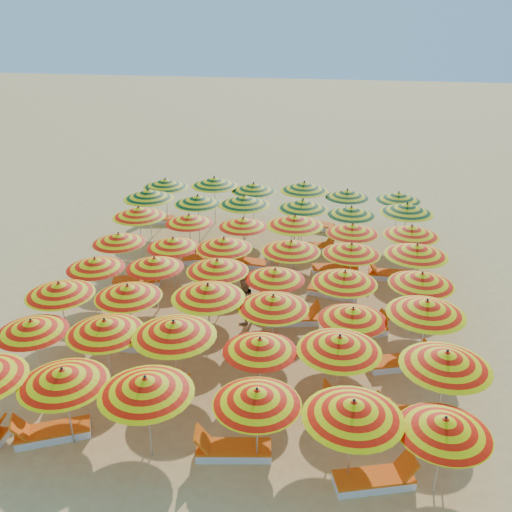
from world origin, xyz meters
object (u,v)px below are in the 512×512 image
(umbrella_12, at_px, (59,289))
(umbrella_10, at_px, (339,343))
(umbrella_46, at_px, (347,194))
(lounger_10, at_px, (361,330))
(umbrella_21, at_px, (275,274))
(lounger_17, at_px, (315,247))
(lounger_2, at_px, (232,450))
(lounger_1, at_px, (51,432))
(umbrella_2, at_px, (146,386))
(umbrella_17, at_px, (427,307))
(umbrella_7, at_px, (105,326))
(umbrella_39, at_px, (303,204))
(umbrella_5, at_px, (445,426))
(umbrella_34, at_px, (352,229))
(umbrella_25, at_px, (173,243))
(umbrella_16, at_px, (353,314))
(umbrella_36, at_px, (148,194))
(umbrella_38, at_px, (244,200))
(umbrella_9, at_px, (260,345))
(umbrella_15, at_px, (273,302))
(lounger_11, at_px, (138,281))
(umbrella_22, at_px, (345,277))
(umbrella_24, at_px, (119,238))
(lounger_4, at_px, (160,386))
(umbrella_45, at_px, (304,186))
(beachgoer_b, at_px, (244,301))
(umbrella_29, at_px, (417,250))
(lounger_15, at_px, (336,268))
(umbrella_4, at_px, (353,410))
(umbrella_18, at_px, (95,263))
(lounger_6, at_px, (410,416))
(umbrella_8, at_px, (174,329))
(umbrella_11, at_px, (446,359))
(umbrella_31, at_px, (189,219))
(umbrella_40, at_px, (351,211))
(umbrella_30, at_px, (139,212))
(umbrella_6, at_px, (32,326))
(lounger_16, at_px, (390,274))
(lounger_14, at_px, (255,264))
(lounger_5, at_px, (355,405))
(lounger_9, at_px, (293,318))
(umbrella_43, at_px, (214,182))
(umbrella_14, at_px, (208,291))
(umbrella_44, at_px, (254,187))
(umbrella_47, at_px, (398,196))
(lounger_3, at_px, (376,479))
(lounger_19, at_px, (314,225))
(lounger_13, at_px, (205,258))
(lounger_18, at_px, (155,219))
(umbrella_35, at_px, (411,231))
(lounger_8, at_px, (400,362))
(lounger_7, at_px, (151,344))
(umbrella_42, at_px, (165,183))
(umbrella_3, at_px, (257,397))
(umbrella_1, at_px, (63,377))

(umbrella_12, bearing_deg, umbrella_10, -12.13)
(umbrella_46, relative_size, lounger_10, 1.20)
(umbrella_21, bearing_deg, lounger_17, 81.13)
(lounger_2, bearing_deg, lounger_1, -7.13)
(umbrella_2, relative_size, umbrella_17, 0.99)
(umbrella_7, height_order, umbrella_39, umbrella_39)
(umbrella_5, bearing_deg, umbrella_34, 100.09)
(umbrella_25, relative_size, umbrella_46, 1.03)
(umbrella_16, bearing_deg, umbrella_36, 135.59)
(umbrella_38, bearing_deg, umbrella_9, -77.79)
(umbrella_15, relative_size, lounger_11, 1.29)
(umbrella_16, xyz_separation_m, umbrella_22, (-0.25, 2.01, 0.10))
(umbrella_24, height_order, lounger_4, umbrella_24)
(umbrella_45, height_order, lounger_17, umbrella_45)
(umbrella_21, distance_m, beachgoer_b, 1.37)
(umbrella_29, height_order, lounger_15, umbrella_29)
(umbrella_4, bearing_deg, umbrella_21, 110.68)
(umbrella_18, relative_size, lounger_6, 1.23)
(umbrella_18, distance_m, lounger_11, 2.64)
(umbrella_9, bearing_deg, umbrella_8, -179.70)
(umbrella_12, relative_size, lounger_11, 1.17)
(lounger_1, bearing_deg, umbrella_11, 166.41)
(umbrella_31, height_order, lounger_1, umbrella_31)
(umbrella_11, xyz_separation_m, umbrella_40, (-2.20, 10.32, -0.19))
(umbrella_30, distance_m, lounger_6, 13.02)
(umbrella_6, relative_size, lounger_16, 1.38)
(lounger_10, relative_size, lounger_14, 1.02)
(lounger_5, xyz_separation_m, lounger_9, (-1.96, 4.02, 0.00))
(umbrella_24, distance_m, umbrella_43, 6.86)
(umbrella_14, bearing_deg, lounger_11, 133.64)
(umbrella_21, height_order, umbrella_36, umbrella_36)
(umbrella_44, bearing_deg, umbrella_47, -1.21)
(lounger_3, height_order, lounger_19, same)
(umbrella_6, xyz_separation_m, umbrella_10, (7.94, 0.14, 0.19))
(umbrella_39, height_order, lounger_13, umbrella_39)
(umbrella_6, xyz_separation_m, lounger_18, (-0.77, 12.11, -1.59))
(lounger_5, height_order, lounger_11, same)
(umbrella_47, distance_m, lounger_17, 4.34)
(umbrella_35, bearing_deg, lounger_8, -96.20)
(umbrella_14, relative_size, umbrella_38, 0.86)
(lounger_3, distance_m, lounger_7, 7.71)
(umbrella_30, relative_size, umbrella_47, 0.94)
(umbrella_24, relative_size, lounger_4, 1.11)
(umbrella_4, bearing_deg, umbrella_42, 120.16)
(umbrella_31, bearing_deg, lounger_5, -51.85)
(umbrella_5, xyz_separation_m, lounger_14, (-5.45, 10.34, -1.63))
(umbrella_11, bearing_deg, umbrella_5, -98.14)
(umbrella_3, relative_size, umbrella_7, 1.13)
(umbrella_1, xyz_separation_m, lounger_3, (6.96, -0.19, -1.73))
(umbrella_35, bearing_deg, umbrella_40, 136.46)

